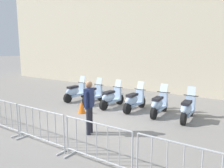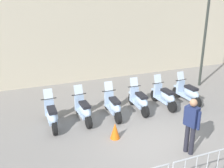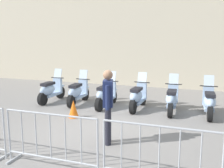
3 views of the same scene
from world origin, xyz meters
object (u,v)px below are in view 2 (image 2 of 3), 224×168
motorcycle_2 (113,106)px  motorcycle_1 (84,110)px  motorcycle_0 (52,115)px  traffic_cone (115,131)px  officer_near_row_end (191,123)px  motorcycle_5 (188,93)px  motorcycle_3 (139,101)px  street_lamp (208,10)px  motorcycle_4 (165,97)px

motorcycle_2 → motorcycle_1: bearing=-172.2°
motorcycle_0 → traffic_cone: 2.33m
officer_near_row_end → traffic_cone: 2.42m
motorcycle_5 → traffic_cone: motorcycle_5 is taller
motorcycle_0 → motorcycle_3: same height
motorcycle_2 → street_lamp: street_lamp is taller
motorcycle_2 → motorcycle_4: size_ratio=1.01×
traffic_cone → motorcycle_3: bearing=53.6°
motorcycle_3 → motorcycle_5: 2.30m
street_lamp → traffic_cone: 7.49m
motorcycle_3 → motorcycle_4: 1.15m
motorcycle_2 → motorcycle_3: 1.15m
motorcycle_2 → motorcycle_3: same height
motorcycle_1 → officer_near_row_end: size_ratio=0.99×
motorcycle_0 → motorcycle_3: (3.37, 0.69, 0.00)m
motorcycle_0 → officer_near_row_end: (4.01, -2.33, 0.53)m
motorcycle_2 → traffic_cone: 1.55m
officer_near_row_end → traffic_cone: size_ratio=3.15×
motorcycle_4 → traffic_cone: (-2.48, -2.03, -0.18)m
motorcycle_2 → street_lamp: 6.49m
motorcycle_1 → motorcycle_5: size_ratio=1.00×
motorcycle_3 → motorcycle_4: bearing=10.5°
motorcycle_4 → officer_near_row_end: (-0.49, -3.23, 0.53)m
motorcycle_1 → street_lamp: street_lamp is taller
motorcycle_4 → street_lamp: (2.72, 2.14, 3.23)m
officer_near_row_end → motorcycle_5: bearing=64.7°
motorcycle_4 → street_lamp: 4.74m
motorcycle_0 → motorcycle_1: bearing=11.7°
motorcycle_0 → motorcycle_2: 2.29m
motorcycle_0 → street_lamp: 8.48m
motorcycle_0 → motorcycle_4: (4.50, 0.90, 0.00)m
motorcycle_4 → officer_near_row_end: size_ratio=0.99×
motorcycle_0 → motorcycle_2: (2.26, 0.39, 0.00)m
street_lamp → traffic_cone: (-5.20, -4.18, -3.41)m
motorcycle_0 → motorcycle_5: bearing=11.1°
motorcycle_4 → street_lamp: street_lamp is taller
motorcycle_4 → street_lamp: size_ratio=0.28×
motorcycle_0 → motorcycle_5: 5.74m
motorcycle_3 → traffic_cone: (-1.34, -1.83, -0.18)m
motorcycle_4 → traffic_cone: 3.21m
traffic_cone → motorcycle_1: bearing=123.3°
motorcycle_2 → motorcycle_3: bearing=15.3°
motorcycle_3 → officer_near_row_end: (0.64, -3.02, 0.53)m
motorcycle_1 → motorcycle_4: (3.38, 0.67, 0.00)m
officer_near_row_end → street_lamp: bearing=59.1°
motorcycle_4 → motorcycle_5: 1.15m
motorcycle_4 → officer_near_row_end: 3.31m
motorcycle_1 → street_lamp: 7.45m
motorcycle_0 → motorcycle_3: size_ratio=1.00×
motorcycle_5 → officer_near_row_end: bearing=-115.3°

